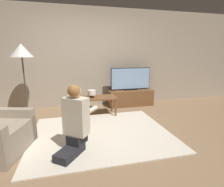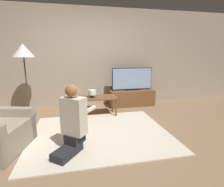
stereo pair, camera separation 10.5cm
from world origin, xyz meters
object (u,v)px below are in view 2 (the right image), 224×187
Objects in this scene: floor_lamp at (23,53)px; person_kneeling at (73,120)px; table_lamp at (92,93)px; coffee_table at (97,99)px; tv at (132,79)px.

floor_lamp reaches higher than person_kneeling.
table_lamp is (1.44, -0.34, -0.87)m from floor_lamp.
table_lamp is (-0.12, -0.02, 0.15)m from coffee_table.
tv is 1.26× the size of coffee_table.
tv is 0.69× the size of floor_lamp.
coffee_table is (-1.03, -0.61, -0.36)m from tv.
tv is at bearing 28.70° from table_lamp.
tv is 6.17× the size of table_lamp.
coffee_table is 1.58m from person_kneeling.
tv reaches higher than person_kneeling.
tv reaches higher than coffee_table.
tv is at bearing 30.46° from coffee_table.
person_kneeling is at bearing -60.39° from floor_lamp.
coffee_table is 0.90× the size of person_kneeling.
tv is 2.62m from person_kneeling.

